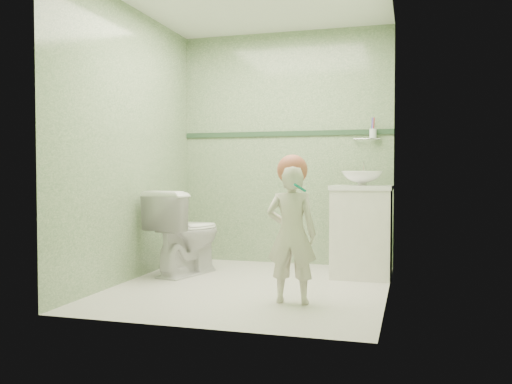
% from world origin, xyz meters
% --- Properties ---
extents(ground, '(2.50, 2.50, 0.00)m').
position_xyz_m(ground, '(0.00, 0.00, 0.00)').
color(ground, beige).
rests_on(ground, ground).
extents(room_shell, '(2.50, 2.54, 2.40)m').
position_xyz_m(room_shell, '(0.00, 0.00, 1.20)').
color(room_shell, gray).
rests_on(room_shell, ground).
extents(trim_stripe, '(2.20, 0.02, 0.05)m').
position_xyz_m(trim_stripe, '(0.00, 1.24, 1.35)').
color(trim_stripe, '#2B482F').
rests_on(trim_stripe, room_shell).
extents(vanity, '(0.52, 0.50, 0.80)m').
position_xyz_m(vanity, '(0.84, 0.70, 0.40)').
color(vanity, white).
rests_on(vanity, ground).
extents(counter, '(0.54, 0.52, 0.04)m').
position_xyz_m(counter, '(0.84, 0.70, 0.81)').
color(counter, white).
rests_on(counter, vanity).
extents(basin, '(0.37, 0.37, 0.13)m').
position_xyz_m(basin, '(0.84, 0.70, 0.89)').
color(basin, white).
rests_on(basin, counter).
extents(faucet, '(0.03, 0.13, 0.18)m').
position_xyz_m(faucet, '(0.84, 0.89, 0.97)').
color(faucet, silver).
rests_on(faucet, counter).
extents(cup_holder, '(0.26, 0.07, 0.21)m').
position_xyz_m(cup_holder, '(0.89, 1.18, 1.33)').
color(cup_holder, silver).
rests_on(cup_holder, room_shell).
extents(toilet, '(0.63, 0.86, 0.78)m').
position_xyz_m(toilet, '(-0.74, 0.37, 0.39)').
color(toilet, white).
rests_on(toilet, ground).
extents(toddler, '(0.38, 0.26, 1.00)m').
position_xyz_m(toddler, '(0.44, -0.46, 0.50)').
color(toddler, beige).
rests_on(toddler, ground).
extents(hair_cap, '(0.22, 0.22, 0.22)m').
position_xyz_m(hair_cap, '(0.44, -0.43, 0.96)').
color(hair_cap, '#B35940').
rests_on(hair_cap, toddler).
extents(teal_toothbrush, '(0.11, 0.13, 0.08)m').
position_xyz_m(teal_toothbrush, '(0.52, -0.58, 0.84)').
color(teal_toothbrush, '#057F64').
rests_on(teal_toothbrush, toddler).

